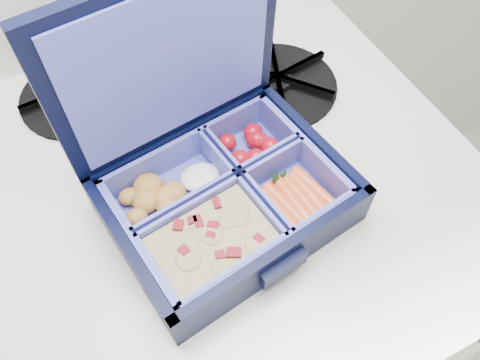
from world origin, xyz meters
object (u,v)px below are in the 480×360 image
bento_box (227,199)px  burner_grate (277,80)px  stove (217,297)px  fork (206,126)px

bento_box → burner_grate: bento_box is taller
stove → bento_box: 0.50m
bento_box → fork: bearing=68.1°
stove → bento_box: (-0.00, -0.08, 0.49)m
bento_box → burner_grate: (0.14, 0.15, -0.02)m
bento_box → fork: size_ratio=1.38×
bento_box → fork: bento_box is taller
burner_grate → fork: size_ratio=0.93×
fork → bento_box: bearing=-65.8°
fork → stove: bearing=-82.0°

